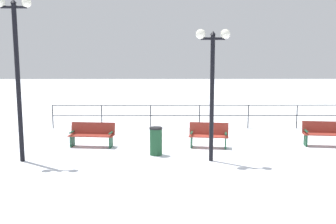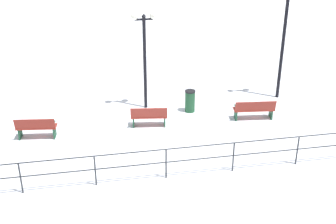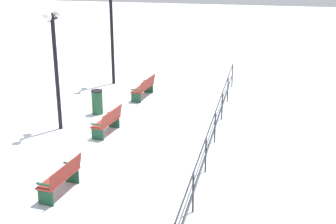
{
  "view_description": "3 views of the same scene",
  "coord_description": "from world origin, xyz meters",
  "px_view_note": "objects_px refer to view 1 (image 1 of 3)",
  "views": [
    {
      "loc": [
        14.06,
        -1.62,
        3.47
      ],
      "look_at": [
        -1.63,
        -1.5,
        1.1
      ],
      "focal_mm": 41.07,
      "sensor_mm": 36.0,
      "label": 1
    },
    {
      "loc": [
        -16.24,
        2.26,
        8.51
      ],
      "look_at": [
        -1.26,
        -0.54,
        1.19
      ],
      "focal_mm": 48.4,
      "sensor_mm": 36.0,
      "label": 2
    },
    {
      "loc": [
        -5.38,
        15.04,
        6.31
      ],
      "look_at": [
        -2.21,
        0.11,
        1.01
      ],
      "focal_mm": 51.42,
      "sensor_mm": 36.0,
      "label": 3
    }
  ],
  "objects_px": {
    "lamppost_middle": "(212,69)",
    "bench_third": "(323,133)",
    "bench_second": "(209,135)",
    "trash_bin": "(156,141)",
    "bench_nearest": "(92,134)",
    "lamppost_near": "(16,55)"
  },
  "relations": [
    {
      "from": "bench_third",
      "to": "lamppost_middle",
      "type": "distance_m",
      "value": 5.57
    },
    {
      "from": "bench_third",
      "to": "lamppost_near",
      "type": "height_order",
      "value": "lamppost_near"
    },
    {
      "from": "bench_nearest",
      "to": "lamppost_near",
      "type": "height_order",
      "value": "lamppost_near"
    },
    {
      "from": "bench_second",
      "to": "trash_bin",
      "type": "xyz_separation_m",
      "value": [
        1.1,
        -1.95,
        0.02
      ]
    },
    {
      "from": "bench_second",
      "to": "trash_bin",
      "type": "distance_m",
      "value": 2.24
    },
    {
      "from": "bench_second",
      "to": "bench_third",
      "type": "height_order",
      "value": "bench_third"
    },
    {
      "from": "lamppost_middle",
      "to": "bench_third",
      "type": "bearing_deg",
      "value": 114.41
    },
    {
      "from": "bench_nearest",
      "to": "trash_bin",
      "type": "distance_m",
      "value": 2.76
    },
    {
      "from": "bench_third",
      "to": "bench_second",
      "type": "bearing_deg",
      "value": -80.08
    },
    {
      "from": "lamppost_near",
      "to": "trash_bin",
      "type": "xyz_separation_m",
      "value": [
        -0.76,
        4.36,
        -2.95
      ]
    },
    {
      "from": "bench_third",
      "to": "bench_nearest",
      "type": "bearing_deg",
      "value": -82.45
    },
    {
      "from": "lamppost_middle",
      "to": "bench_nearest",
      "type": "bearing_deg",
      "value": -115.36
    },
    {
      "from": "bench_second",
      "to": "trash_bin",
      "type": "bearing_deg",
      "value": -52.54
    },
    {
      "from": "lamppost_near",
      "to": "lamppost_middle",
      "type": "distance_m",
      "value": 6.19
    },
    {
      "from": "bench_second",
      "to": "trash_bin",
      "type": "height_order",
      "value": "trash_bin"
    },
    {
      "from": "bench_second",
      "to": "lamppost_middle",
      "type": "relative_size",
      "value": 0.36
    },
    {
      "from": "bench_nearest",
      "to": "bench_third",
      "type": "bearing_deg",
      "value": 96.5
    },
    {
      "from": "lamppost_near",
      "to": "bench_third",
      "type": "bearing_deg",
      "value": 100.86
    },
    {
      "from": "bench_nearest",
      "to": "trash_bin",
      "type": "xyz_separation_m",
      "value": [
        1.26,
        2.45,
        0.02
      ]
    },
    {
      "from": "bench_second",
      "to": "lamppost_middle",
      "type": "height_order",
      "value": "lamppost_middle"
    },
    {
      "from": "bench_third",
      "to": "trash_bin",
      "type": "bearing_deg",
      "value": -71.13
    },
    {
      "from": "bench_second",
      "to": "bench_third",
      "type": "distance_m",
      "value": 4.4
    }
  ]
}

